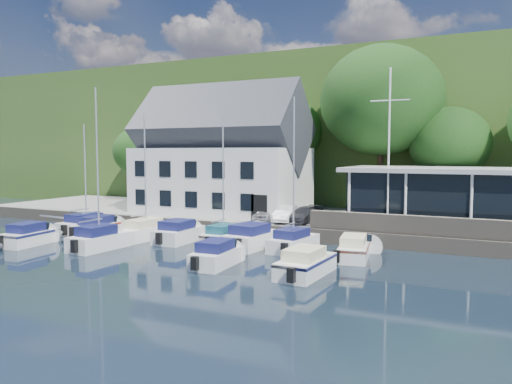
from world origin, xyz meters
TOP-DOWN VIEW (x-y plane):
  - ground at (0.00, 0.00)m, footprint 180.00×180.00m
  - quay at (0.00, 17.50)m, footprint 60.00×13.00m
  - quay_face at (0.00, 11.00)m, footprint 60.00×0.30m
  - hillside at (0.00, 62.00)m, footprint 160.00×75.00m
  - field_patch at (8.00, 70.00)m, footprint 50.00×30.00m
  - harbor_building at (-7.00, 16.50)m, footprint 14.40×8.20m
  - club_pavilion at (11.00, 16.00)m, footprint 13.20×7.20m
  - seawall at (12.00, 11.40)m, footprint 18.00×0.50m
  - gangway at (-16.50, 9.00)m, footprint 1.20×6.00m
  - car_silver at (-1.25, 13.08)m, footprint 1.67×3.39m
  - car_white at (0.36, 13.17)m, footprint 1.81×3.80m
  - car_dgrey at (1.75, 13.56)m, footprint 2.32×4.23m
  - car_blue at (5.85, 13.40)m, footprint 2.26×4.07m
  - flagpole at (7.85, 12.88)m, footprint 2.57×0.20m
  - tree_0 at (-20.21, 22.01)m, footprint 5.72×5.72m
  - tree_1 at (-12.17, 21.82)m, footprint 7.17×7.17m
  - tree_2 at (-3.93, 22.26)m, footprint 7.71×7.71m
  - tree_3 at (5.36, 22.23)m, footprint 10.40×10.40m
  - tree_4 at (10.83, 22.44)m, footprint 6.48×6.48m
  - boat_r1_0 at (-13.81, 7.56)m, footprint 2.60×6.55m
  - boat_r1_1 at (-12.11, 7.05)m, footprint 2.64×6.23m
  - boat_r1_2 at (-7.97, 7.34)m, footprint 2.25×6.82m
  - boat_r1_3 at (-5.20, 7.38)m, footprint 2.30×5.75m
  - boat_r1_4 at (-1.93, 7.82)m, footprint 1.89×5.31m
  - boat_r1_5 at (0.19, 7.78)m, footprint 2.95×6.39m
  - boat_r1_6 at (3.01, 7.97)m, footprint 2.66×6.03m
  - boat_r1_7 at (7.04, 7.49)m, footprint 2.72×6.42m
  - boat_r2_0 at (-13.55, 2.15)m, footprint 2.33×5.63m
  - boat_r2_1 at (-8.25, 2.99)m, footprint 2.35×5.90m
  - boat_r2_3 at (0.79, 2.34)m, footprint 2.09×5.59m
  - boat_r2_4 at (5.88, 2.39)m, footprint 2.28×6.12m

SIDE VIEW (x-z plane):
  - ground at x=0.00m, z-range 0.00..0.00m
  - gangway at x=-16.50m, z-range -0.70..0.70m
  - quay at x=0.00m, z-range 0.00..1.00m
  - quay_face at x=0.00m, z-range 0.00..1.00m
  - boat_r1_7 at x=7.04m, z-range 0.00..1.37m
  - boat_r2_3 at x=0.79m, z-range 0.00..1.43m
  - boat_r2_4 at x=5.88m, z-range 0.00..1.44m
  - boat_r2_0 at x=-13.55m, z-range 0.00..1.51m
  - boat_r1_3 at x=-5.20m, z-range 0.00..1.54m
  - boat_r1_5 at x=0.19m, z-range 0.00..1.57m
  - car_silver at x=-1.25m, z-range 1.00..2.11m
  - car_dgrey at x=1.75m, z-range 1.00..2.16m
  - seawall at x=12.00m, z-range 1.00..2.20m
  - car_white at x=0.36m, z-range 1.00..2.20m
  - car_blue at x=5.85m, z-range 1.00..2.32m
  - club_pavilion at x=11.00m, z-range 1.00..5.10m
  - boat_r1_4 at x=-1.93m, z-range 0.00..8.43m
  - boat_r1_6 at x=3.01m, z-range 0.00..8.71m
  - boat_r1_2 at x=-7.97m, z-range 0.00..8.97m
  - boat_r1_1 at x=-12.11m, z-range 0.00..9.02m
  - boat_r1_0 at x=-13.81m, z-range 0.00..9.22m
  - boat_r2_1 at x=-8.25m, z-range 0.00..9.58m
  - tree_0 at x=-20.21m, z-range 1.00..8.82m
  - harbor_building at x=-7.00m, z-range 1.00..9.70m
  - tree_4 at x=10.83m, z-range 1.00..9.85m
  - tree_1 at x=-12.17m, z-range 1.00..10.80m
  - tree_2 at x=-3.93m, z-range 1.00..11.54m
  - flagpole at x=7.85m, z-range 1.00..11.73m
  - hillside at x=0.00m, z-range 0.00..16.00m
  - tree_3 at x=5.36m, z-range 1.00..15.22m
  - field_patch at x=8.00m, z-range 16.00..16.30m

